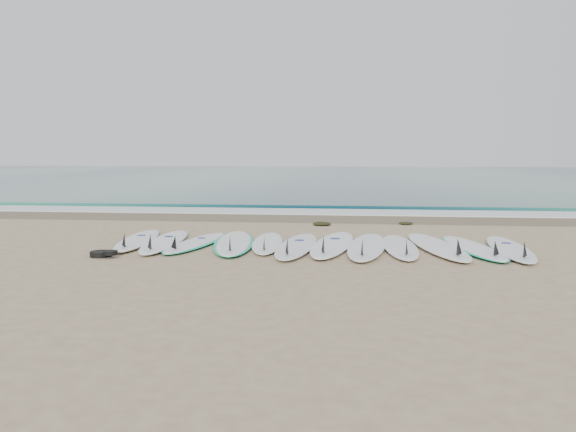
# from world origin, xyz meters

# --- Properties ---
(ground) EXTENTS (120.00, 120.00, 0.00)m
(ground) POSITION_xyz_m (0.00, 0.00, 0.00)
(ground) COLOR tan
(ocean) EXTENTS (120.00, 55.00, 0.03)m
(ocean) POSITION_xyz_m (0.00, 32.50, 0.01)
(ocean) COLOR #1E5B59
(ocean) RESTS_ON ground
(wet_sand_band) EXTENTS (120.00, 1.80, 0.01)m
(wet_sand_band) POSITION_xyz_m (0.00, 4.10, 0.01)
(wet_sand_band) COLOR brown
(wet_sand_band) RESTS_ON ground
(foam_band) EXTENTS (120.00, 1.40, 0.04)m
(foam_band) POSITION_xyz_m (0.00, 5.50, 0.02)
(foam_band) COLOR silver
(foam_band) RESTS_ON ground
(wave_crest) EXTENTS (120.00, 1.00, 0.10)m
(wave_crest) POSITION_xyz_m (0.00, 7.00, 0.05)
(wave_crest) COLOR #1E5B59
(wave_crest) RESTS_ON ground
(surfboard_0) EXTENTS (0.90, 2.60, 0.33)m
(surfboard_0) POSITION_xyz_m (-3.07, 0.12, 0.06)
(surfboard_0) COLOR white
(surfboard_0) RESTS_ON ground
(surfboard_1) EXTENTS (0.81, 2.71, 0.34)m
(surfboard_1) POSITION_xyz_m (-2.55, -0.00, 0.06)
(surfboard_1) COLOR white
(surfboard_1) RESTS_ON ground
(surfboard_2) EXTENTS (0.85, 2.42, 0.30)m
(surfboard_2) POSITION_xyz_m (-2.01, 0.02, 0.04)
(surfboard_2) COLOR white
(surfboard_2) RESTS_ON ground
(surfboard_3) EXTENTS (1.07, 2.82, 0.35)m
(surfboard_3) POSITION_xyz_m (-1.36, 0.06, 0.05)
(surfboard_3) COLOR white
(surfboard_3) RESTS_ON ground
(surfboard_4) EXTENTS (0.71, 2.44, 0.31)m
(surfboard_4) POSITION_xyz_m (-0.80, 0.10, 0.05)
(surfboard_4) COLOR white
(surfboard_4) RESTS_ON ground
(surfboard_5) EXTENTS (0.69, 2.75, 0.35)m
(surfboard_5) POSITION_xyz_m (-0.28, -0.19, 0.06)
(surfboard_5) COLOR white
(surfboard_5) RESTS_ON ground
(surfboard_6) EXTENTS (0.88, 2.92, 0.37)m
(surfboard_6) POSITION_xyz_m (0.29, 0.01, 0.06)
(surfboard_6) COLOR white
(surfboard_6) RESTS_ON ground
(surfboard_7) EXTENTS (0.84, 2.86, 0.36)m
(surfboard_7) POSITION_xyz_m (0.84, -0.13, 0.06)
(surfboard_7) COLOR white
(surfboard_7) RESTS_ON ground
(surfboard_8) EXTENTS (0.58, 2.55, 0.33)m
(surfboard_8) POSITION_xyz_m (1.37, -0.07, 0.06)
(surfboard_8) COLOR white
(surfboard_8) RESTS_ON ground
(surfboard_9) EXTENTS (1.00, 2.91, 0.36)m
(surfboard_9) POSITION_xyz_m (1.98, 0.00, 0.06)
(surfboard_9) COLOR white
(surfboard_9) RESTS_ON ground
(surfboard_10) EXTENTS (0.96, 2.57, 0.32)m
(surfboard_10) POSITION_xyz_m (2.52, 0.00, 0.05)
(surfboard_10) COLOR white
(surfboard_10) RESTS_ON ground
(surfboard_11) EXTENTS (0.69, 2.65, 0.33)m
(surfboard_11) POSITION_xyz_m (3.07, -0.07, 0.06)
(surfboard_11) COLOR white
(surfboard_11) RESTS_ON ground
(seaweed_near) EXTENTS (0.40, 0.31, 0.08)m
(seaweed_near) POSITION_xyz_m (-0.04, 2.86, 0.04)
(seaweed_near) COLOR black
(seaweed_near) RESTS_ON ground
(seaweed_far) EXTENTS (0.31, 0.24, 0.06)m
(seaweed_far) POSITION_xyz_m (1.76, 3.23, 0.03)
(seaweed_far) COLOR black
(seaweed_far) RESTS_ON ground
(leash_coil) EXTENTS (0.46, 0.36, 0.11)m
(leash_coil) POSITION_xyz_m (-3.07, -1.21, 0.05)
(leash_coil) COLOR black
(leash_coil) RESTS_ON ground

